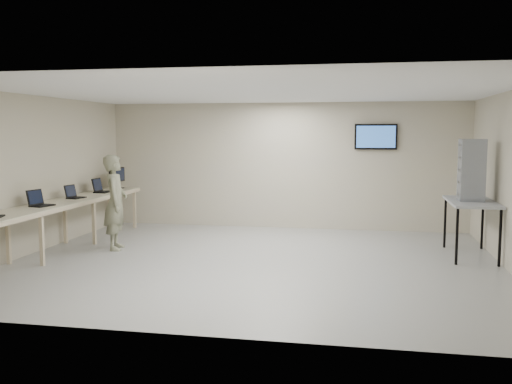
# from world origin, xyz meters

# --- Properties ---
(room) EXTENTS (8.01, 7.01, 2.81)m
(room) POSITION_xyz_m (0.03, 0.06, 1.41)
(room) COLOR #9D9C97
(room) RESTS_ON ground
(workbench) EXTENTS (0.76, 6.00, 0.90)m
(workbench) POSITION_xyz_m (-3.59, 0.00, 0.83)
(workbench) COLOR beige
(workbench) RESTS_ON ground
(laptop_1) EXTENTS (0.37, 0.41, 0.28)m
(laptop_1) POSITION_xyz_m (-3.62, -0.41, 0.97)
(laptop_1) COLOR black
(laptop_1) RESTS_ON workbench
(laptop_2) EXTENTS (0.31, 0.36, 0.25)m
(laptop_2) POSITION_xyz_m (-3.63, 0.77, 0.97)
(laptop_2) COLOR black
(laptop_2) RESTS_ON workbench
(laptop_3) EXTENTS (0.32, 0.38, 0.29)m
(laptop_3) POSITION_xyz_m (-3.61, 1.86, 0.98)
(laptop_3) COLOR black
(laptop_3) RESTS_ON workbench
(monitor_near) EXTENTS (0.20, 0.45, 0.44)m
(monitor_near) POSITION_xyz_m (-3.60, 2.50, 1.17)
(monitor_near) COLOR black
(monitor_near) RESTS_ON workbench
(monitor_far) EXTENTS (0.21, 0.47, 0.46)m
(monitor_far) POSITION_xyz_m (-3.60, 2.75, 1.18)
(monitor_far) COLOR black
(monitor_far) RESTS_ON workbench
(soldier) EXTENTS (0.57, 0.72, 1.74)m
(soldier) POSITION_xyz_m (-2.69, 0.56, 0.87)
(soldier) COLOR #7A7E5B
(soldier) RESTS_ON ground
(side_table) EXTENTS (0.76, 1.62, 0.97)m
(side_table) POSITION_xyz_m (3.60, 1.15, 0.90)
(side_table) COLOR #95989E
(side_table) RESTS_ON ground
(storage_bins) EXTENTS (0.40, 0.45, 1.06)m
(storage_bins) POSITION_xyz_m (3.58, 1.15, 1.50)
(storage_bins) COLOR gray
(storage_bins) RESTS_ON side_table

